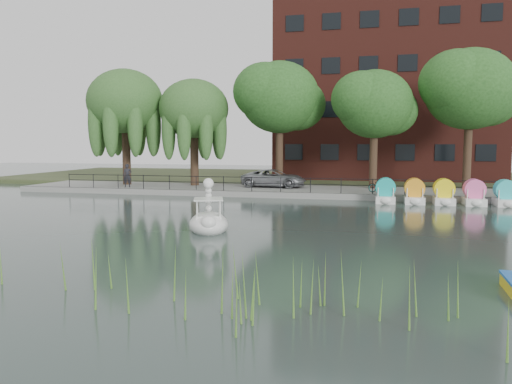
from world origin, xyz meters
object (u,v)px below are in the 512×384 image
(pedestrian, at_px, (127,174))
(bicycle, at_px, (380,185))
(swan_boat, at_px, (209,220))
(minivan, at_px, (274,177))

(pedestrian, bearing_deg, bicycle, -19.20)
(swan_boat, bearing_deg, minivan, 73.18)
(minivan, relative_size, swan_boat, 1.87)
(bicycle, relative_size, swan_boat, 0.59)
(minivan, distance_m, swan_boat, 16.50)
(minivan, height_order, bicycle, minivan)
(minivan, height_order, swan_boat, swan_boat)
(minivan, distance_m, bicycle, 8.03)
(pedestrian, height_order, swan_boat, pedestrian)
(minivan, xyz_separation_m, bicycle, (7.65, -2.41, -0.26))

